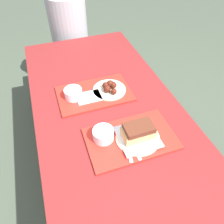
% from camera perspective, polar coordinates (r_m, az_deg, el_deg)
% --- Properties ---
extents(ground_plane, '(12.00, 12.00, 0.00)m').
position_cam_1_polar(ground_plane, '(1.85, -0.41, -16.13)').
color(ground_plane, '#424C3D').
extents(picnic_table, '(0.84, 1.88, 0.73)m').
position_cam_1_polar(picnic_table, '(1.31, -0.55, -2.62)').
color(picnic_table, maroon).
rests_on(picnic_table, ground_plane).
extents(picnic_bench_far, '(0.80, 0.28, 0.47)m').
position_cam_1_polar(picnic_bench_far, '(2.36, -9.82, 13.39)').
color(picnic_bench_far, maroon).
rests_on(picnic_bench_far, ground_plane).
extents(tray_near, '(0.45, 0.28, 0.01)m').
position_cam_1_polar(tray_near, '(1.12, 4.92, -6.90)').
color(tray_near, red).
rests_on(tray_near, picnic_table).
extents(tray_far, '(0.45, 0.28, 0.01)m').
position_cam_1_polar(tray_far, '(1.37, -4.59, 4.80)').
color(tray_far, red).
rests_on(tray_far, picnic_table).
extents(bowl_coleslaw_near, '(0.11, 0.11, 0.06)m').
position_cam_1_polar(bowl_coleslaw_near, '(1.09, -2.30, -5.75)').
color(bowl_coleslaw_near, silver).
rests_on(bowl_coleslaw_near, tray_near).
extents(brisket_sandwich_plate, '(0.22, 0.22, 0.10)m').
position_cam_1_polar(brisket_sandwich_plate, '(1.09, 6.84, -5.62)').
color(brisket_sandwich_plate, beige).
rests_on(brisket_sandwich_plate, tray_near).
extents(plastic_fork_near, '(0.04, 0.17, 0.00)m').
position_cam_1_polar(plastic_fork_near, '(1.08, 4.30, -9.16)').
color(plastic_fork_near, white).
rests_on(plastic_fork_near, tray_near).
extents(plastic_knife_near, '(0.02, 0.17, 0.00)m').
position_cam_1_polar(plastic_knife_near, '(1.09, 5.39, -8.84)').
color(plastic_knife_near, white).
rests_on(plastic_knife_near, tray_near).
extents(bowl_coleslaw_far, '(0.11, 0.11, 0.06)m').
position_cam_1_polar(bowl_coleslaw_far, '(1.33, -10.10, 4.93)').
color(bowl_coleslaw_far, silver).
rests_on(bowl_coleslaw_far, tray_far).
extents(wings_plate_far, '(0.21, 0.21, 0.05)m').
position_cam_1_polar(wings_plate_far, '(1.37, -0.66, 6.28)').
color(wings_plate_far, beige).
rests_on(wings_plate_far, tray_far).
extents(napkin_far, '(0.15, 0.10, 0.01)m').
position_cam_1_polar(napkin_far, '(1.33, -6.04, 3.91)').
color(napkin_far, white).
rests_on(napkin_far, tray_far).
extents(person_seated_across, '(0.34, 0.34, 0.74)m').
position_cam_1_polar(person_seated_across, '(2.18, -11.43, 21.98)').
color(person_seated_across, '#9E9EA3').
rests_on(person_seated_across, picnic_bench_far).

